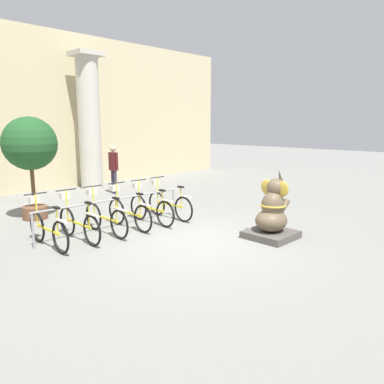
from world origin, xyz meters
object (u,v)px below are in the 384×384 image
object	(u,v)px
bicycle_2	(105,217)
bicycle_5	(169,203)
potted_tree	(30,147)
bicycle_0	(47,228)
person_pedestrian	(113,165)
bicycle_4	(150,207)
bicycle_1	(78,222)
bicycle_3	(128,212)
elephant_statue	(272,215)

from	to	relation	value
bicycle_2	bicycle_5	bearing A→B (deg)	1.55
potted_tree	bicycle_0	bearing A→B (deg)	-107.52
bicycle_2	person_pedestrian	bearing A→B (deg)	53.91
bicycle_0	bicycle_4	xyz separation A→B (m)	(2.71, -0.02, 0.00)
bicycle_0	bicycle_1	xyz separation A→B (m)	(0.68, -0.03, 0.00)
bicycle_3	potted_tree	size ratio (longest dim) A/B	0.64
person_pedestrian	potted_tree	distance (m)	4.00
bicycle_2	person_pedestrian	distance (m)	5.18
bicycle_0	bicycle_3	bearing A→B (deg)	-0.04
bicycle_1	bicycle_5	distance (m)	2.71
bicycle_2	bicycle_5	world-z (taller)	same
bicycle_0	potted_tree	bearing A→B (deg)	72.48
bicycle_2	potted_tree	distance (m)	3.03
bicycle_0	bicycle_2	world-z (taller)	same
bicycle_1	elephant_statue	distance (m)	4.29
bicycle_2	bicycle_5	size ratio (longest dim) A/B	1.00
bicycle_2	potted_tree	world-z (taller)	potted_tree
bicycle_0	bicycle_2	size ratio (longest dim) A/B	1.00
bicycle_5	person_pedestrian	bearing A→B (deg)	76.34
bicycle_1	elephant_statue	world-z (taller)	elephant_statue
bicycle_1	bicycle_2	bearing A→B (deg)	0.35
bicycle_5	elephant_statue	distance (m)	3.00
bicycle_3	person_pedestrian	xyz separation A→B (m)	(2.35, 4.13, 0.65)
bicycle_0	person_pedestrian	distance (m)	6.05
bicycle_0	bicycle_3	distance (m)	2.03
person_pedestrian	bicycle_3	bearing A→B (deg)	-119.63
person_pedestrian	bicycle_1	bearing A→B (deg)	-131.70
bicycle_4	person_pedestrian	xyz separation A→B (m)	(1.67, 4.14, 0.65)
potted_tree	bicycle_5	bearing A→B (deg)	-44.32
bicycle_0	bicycle_5	size ratio (longest dim) A/B	1.00
bicycle_0	bicycle_4	world-z (taller)	same
bicycle_3	bicycle_2	bearing A→B (deg)	-178.22
bicycle_4	potted_tree	distance (m)	3.53
bicycle_1	bicycle_4	distance (m)	2.03
bicycle_2	bicycle_3	xyz separation A→B (m)	(0.68, 0.02, 0.00)
bicycle_1	bicycle_3	size ratio (longest dim) A/B	1.00
bicycle_0	bicycle_1	bearing A→B (deg)	-2.24
elephant_statue	bicycle_5	bearing A→B (deg)	98.79
elephant_statue	bicycle_2	bearing A→B (deg)	130.57
bicycle_5	elephant_statue	size ratio (longest dim) A/B	1.12
bicycle_1	bicycle_0	bearing A→B (deg)	177.76
bicycle_2	bicycle_0	bearing A→B (deg)	179.05
bicycle_4	bicycle_2	bearing A→B (deg)	-179.70
bicycle_5	elephant_statue	world-z (taller)	elephant_statue
bicycle_0	bicycle_4	bearing A→B (deg)	-0.33
bicycle_3	elephant_statue	distance (m)	3.44
bicycle_5	person_pedestrian	xyz separation A→B (m)	(0.99, 4.09, 0.65)
bicycle_1	bicycle_2	xyz separation A→B (m)	(0.68, 0.00, 0.00)
bicycle_4	bicycle_5	distance (m)	0.68
bicycle_0	bicycle_3	xyz separation A→B (m)	(2.03, -0.00, 0.00)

